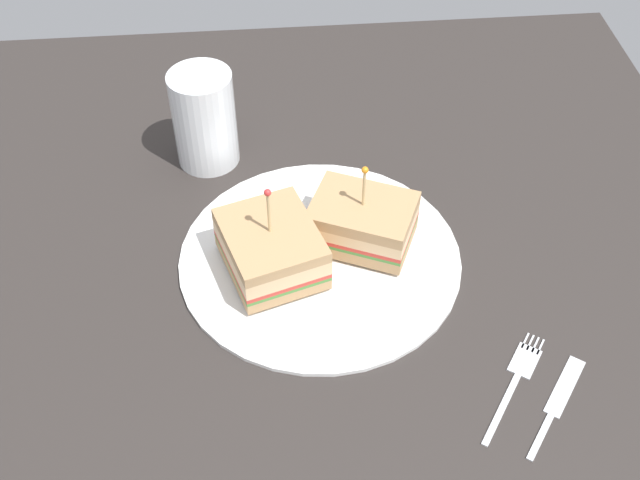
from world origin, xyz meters
The scene contains 7 objects.
ground_plane centered at (0.00, 0.00, -1.00)cm, with size 91.32×91.32×2.00cm, color #2D2826.
plate centered at (0.00, 0.00, 0.45)cm, with size 29.23×29.23×0.91cm, color white.
sandwich_half_front centered at (-1.74, 4.52, 3.41)cm, with size 11.01×12.41×9.88cm.
sandwich_half_back centered at (1.25, -5.00, 3.46)cm, with size 12.50×11.50×10.45cm.
drink_glass centered at (-17.38, -11.62, 5.21)cm, with size 7.19×7.19×11.57cm.
fork centered at (15.97, 16.74, 0.17)cm, with size 11.51×8.54×0.35cm.
knife centered at (19.00, 19.54, 0.17)cm, with size 10.28×8.16×0.35cm.
Camera 1 is at (54.88, -4.88, 60.25)cm, focal length 44.03 mm.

